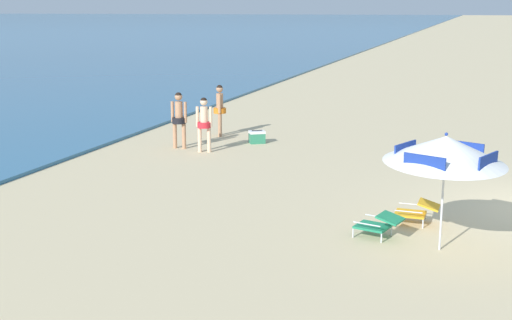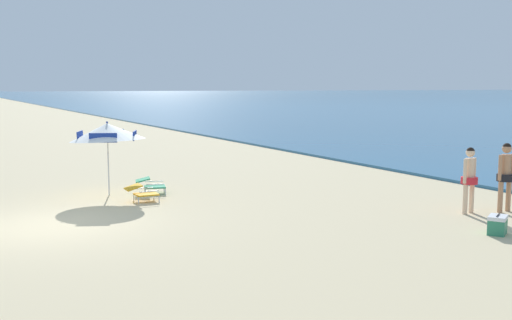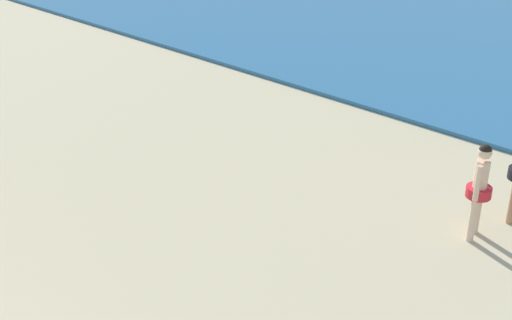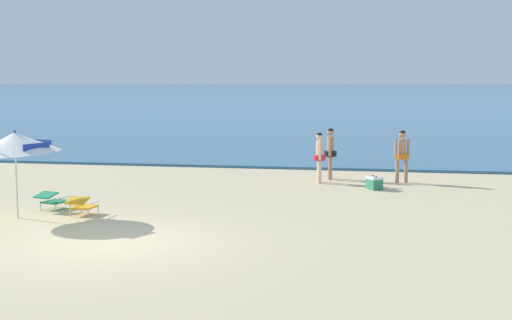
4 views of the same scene
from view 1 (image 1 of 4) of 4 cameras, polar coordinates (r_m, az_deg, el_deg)
The scene contains 7 objects.
beach_umbrella_striped_main at distance 12.42m, azimuth 15.40°, elevation 0.84°, with size 2.99×2.99×2.14m.
lounge_chair_under_umbrella at distance 14.20m, azimuth 13.15°, elevation -4.09°, with size 0.60×0.88×0.50m.
lounge_chair_beside_umbrella at distance 13.22m, azimuth 10.11°, elevation -5.19°, with size 0.73×0.96×0.49m.
person_standing_near_shore at distance 21.24m, azimuth -6.39°, elevation 3.63°, with size 0.42×0.52×1.74m.
person_standing_beside at distance 23.24m, azimuth -3.02°, elevation 4.44°, with size 0.49×0.42×1.73m.
person_wading_in at distance 20.62m, azimuth -4.32°, elevation 3.26°, with size 0.40×0.48×1.65m.
cooler_box at distance 22.06m, azimuth 0.08°, elevation 1.92°, with size 0.56×0.60×0.43m.
Camera 1 is at (-15.42, 1.64, 4.25)m, focal length 48.36 mm.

